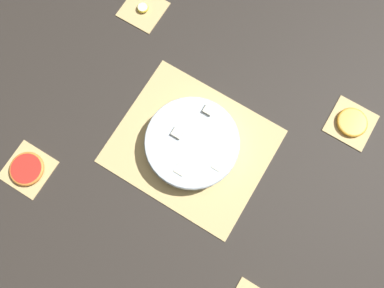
{
  "coord_description": "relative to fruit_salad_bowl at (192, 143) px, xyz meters",
  "views": [
    {
      "loc": [
        -0.12,
        0.21,
        1.03
      ],
      "look_at": [
        0.0,
        0.0,
        0.03
      ],
      "focal_mm": 35.0,
      "sensor_mm": 36.0,
      "label": 1
    }
  ],
  "objects": [
    {
      "name": "coaster_mat_far_right",
      "position": [
        0.36,
        0.29,
        -0.03
      ],
      "size": [
        0.12,
        0.12,
        0.01
      ],
      "color": "#D6B775",
      "rests_on": "ground_plane"
    },
    {
      "name": "grapefruit_slice",
      "position": [
        0.36,
        0.29,
        -0.02
      ],
      "size": [
        0.1,
        0.1,
        0.01
      ],
      "color": "red",
      "rests_on": "coaster_mat_far_right"
    },
    {
      "name": "banana_coin_single",
      "position": [
        0.36,
        -0.29,
        -0.02
      ],
      "size": [
        0.04,
        0.04,
        0.01
      ],
      "color": "#F7EFC6",
      "rests_on": "coaster_mat_near_right"
    },
    {
      "name": "coaster_mat_near_right",
      "position": [
        0.36,
        -0.29,
        -0.03
      ],
      "size": [
        0.12,
        0.12,
        0.01
      ],
      "color": "#D6B775",
      "rests_on": "ground_plane"
    },
    {
      "name": "orange_slice_whole",
      "position": [
        -0.36,
        -0.29,
        -0.02
      ],
      "size": [
        0.09,
        0.09,
        0.01
      ],
      "color": "orange",
      "rests_on": "coaster_mat_near_left"
    },
    {
      "name": "coaster_mat_near_left",
      "position": [
        -0.36,
        -0.29,
        -0.03
      ],
      "size": [
        0.12,
        0.12,
        0.01
      ],
      "color": "#D6B775",
      "rests_on": "ground_plane"
    },
    {
      "name": "bamboo_mat_center",
      "position": [
        0.0,
        -0.0,
        -0.03
      ],
      "size": [
        0.42,
        0.36,
        0.01
      ],
      "color": "#D6B775",
      "rests_on": "ground_plane"
    },
    {
      "name": "fruit_salad_bowl",
      "position": [
        0.0,
        0.0,
        0.0
      ],
      "size": [
        0.26,
        0.26,
        0.06
      ],
      "color": "silver",
      "rests_on": "bamboo_mat_center"
    },
    {
      "name": "ground_plane",
      "position": [
        0.0,
        -0.0,
        -0.04
      ],
      "size": [
        6.0,
        6.0,
        0.0
      ],
      "primitive_type": "plane",
      "color": "#2D2823"
    }
  ]
}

